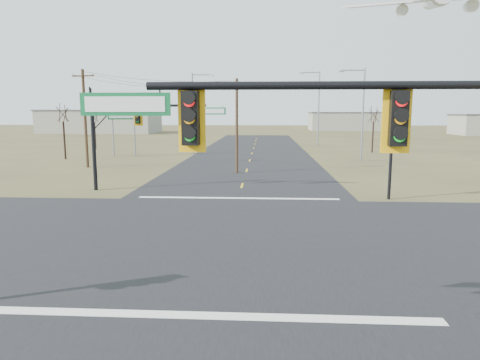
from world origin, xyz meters
name	(u,v)px	position (x,y,z in m)	size (l,w,h in m)	color
ground	(227,234)	(0.00, 0.00, 0.00)	(320.00, 320.00, 0.00)	brown
road_ew	(227,233)	(0.00, 0.00, 0.01)	(160.00, 14.00, 0.02)	black
road_ns	(227,233)	(0.00, 0.00, 0.01)	(14.00, 160.00, 0.02)	black
stop_bar_near	(202,315)	(0.00, -7.50, 0.03)	(12.00, 0.40, 0.01)	silver
stop_bar_far	(238,198)	(0.00, 7.50, 0.03)	(12.00, 0.40, 0.01)	silver
mast_arm_near	(395,142)	(4.05, -9.13, 4.53)	(10.32, 0.44, 6.20)	black
mast_arm_far	(142,122)	(-6.36, 9.86, 4.46)	(8.82, 0.50, 6.14)	black
pedestal_signal_ne	(392,146)	(8.94, 7.68, 3.19)	(0.67, 0.59, 4.36)	black
utility_pole_near	(237,124)	(-0.77, 18.37, 4.15)	(1.93, 0.23, 7.88)	#442C1D
utility_pole_far	(85,117)	(-15.04, 21.51, 4.69)	(2.19, 0.51, 9.00)	#442C1D
highway_sign	(123,117)	(-14.99, 32.11, 4.53)	(3.25, 1.26, 6.44)	gray
streetlight_a	(361,110)	(11.56, 28.15, 5.39)	(2.68, 0.33, 9.60)	gray
streetlight_b	(317,104)	(9.65, 50.05, 6.39)	(3.19, 0.48, 11.37)	gray
streetlight_c	(194,109)	(-7.06, 35.23, 5.52)	(2.75, 0.44, 9.83)	gray
bare_tree_a	(63,113)	(-20.44, 28.41, 5.10)	(3.40, 3.40, 6.44)	black
bare_tree_b	(94,116)	(-22.26, 41.61, 4.59)	(2.59, 2.59, 5.74)	black
bare_tree_c	(374,114)	(15.48, 38.48, 4.93)	(3.07, 3.07, 6.29)	black
warehouse_left	(101,122)	(-40.00, 90.00, 2.75)	(28.00, 14.00, 5.50)	gray
warehouse_mid	(345,122)	(25.00, 110.00, 2.50)	(20.00, 12.00, 5.00)	gray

